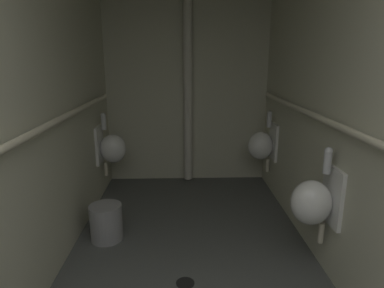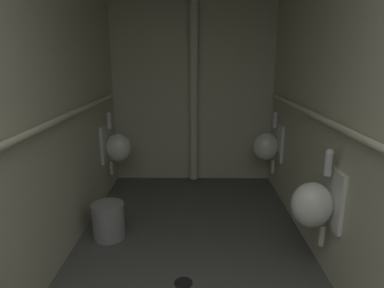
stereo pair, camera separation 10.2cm
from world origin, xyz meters
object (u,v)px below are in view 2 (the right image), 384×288
Objects in this scene: standpipe_back_wall at (194,85)px; urinal_left_mid at (116,147)px; urinal_right_mid at (315,203)px; floor_drain at (183,283)px; waste_bin at (108,221)px; urinal_right_far at (268,146)px.

urinal_left_mid is at bearing -151.13° from standpipe_back_wall.
urinal_left_mid is 1.00× the size of urinal_right_mid.
urinal_right_mid is 0.30× the size of standpipe_back_wall.
floor_drain is at bearing -174.31° from urinal_right_mid.
floor_drain is 0.98m from waste_bin.
urinal_right_mid is 1.82m from waste_bin.
floor_drain is at bearing -91.77° from standpipe_back_wall.
urinal_left_mid is 1.94m from floor_drain.
urinal_right_far is at bearing -25.75° from standpipe_back_wall.
urinal_left_mid is at bearing 139.45° from urinal_right_mid.
standpipe_back_wall is 2.50m from floor_drain.
urinal_left_mid is 5.39× the size of floor_drain.
standpipe_back_wall reaches higher than urinal_left_mid.
urinal_right_mid is at bearing 5.69° from floor_drain.
urinal_right_mid is 1.62m from urinal_right_far.
urinal_right_far is 2.03m from waste_bin.
urinal_right_far is 2.05m from floor_drain.
floor_drain is 0.42× the size of waste_bin.
waste_bin is at bearing -117.75° from standpipe_back_wall.
urinal_right_far reaches higher than floor_drain.
floor_drain is at bearing -42.23° from waste_bin.
floor_drain is (-0.07, -2.14, -1.29)m from standpipe_back_wall.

